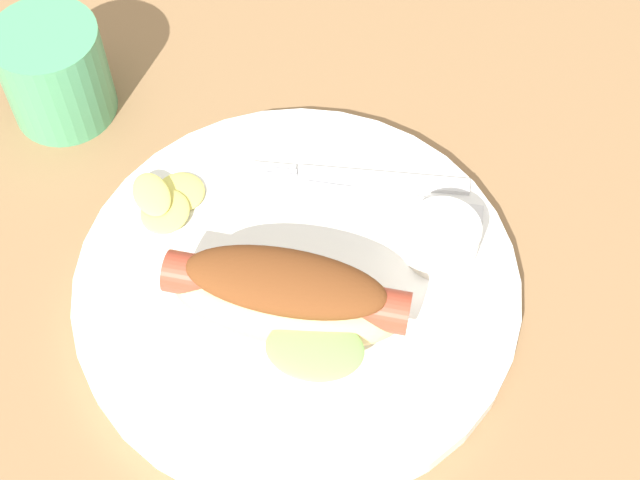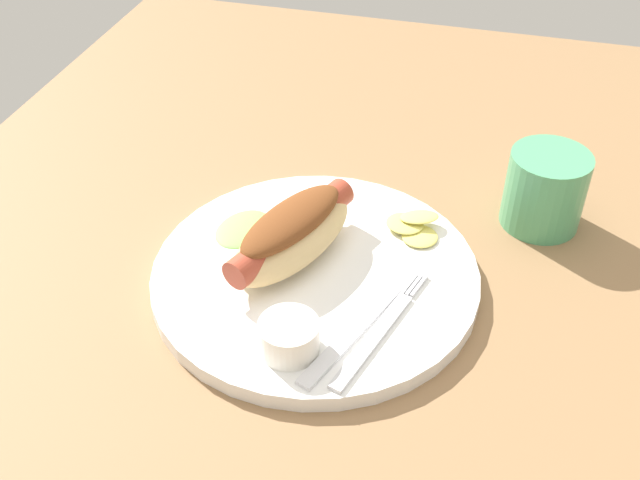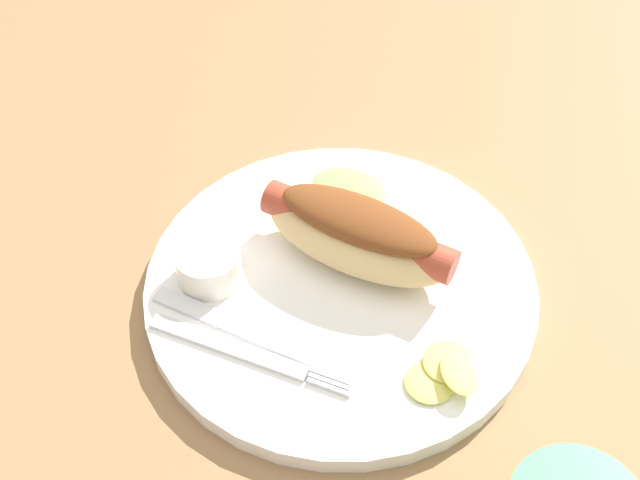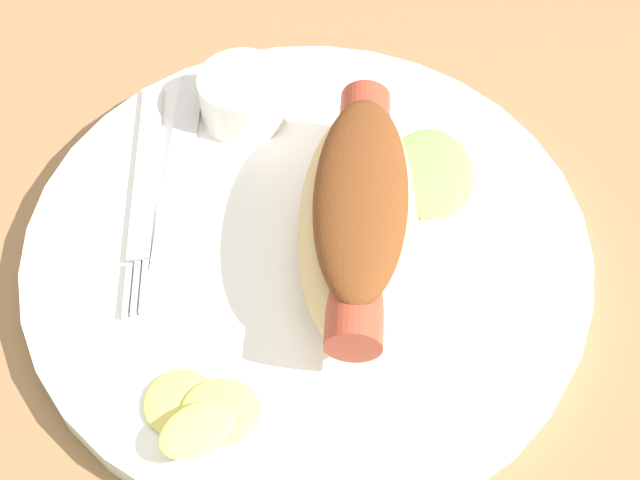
% 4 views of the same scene
% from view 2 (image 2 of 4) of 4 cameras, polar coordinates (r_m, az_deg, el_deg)
% --- Properties ---
extents(ground_plane, '(1.20, 0.90, 0.02)m').
position_cam_2_polar(ground_plane, '(0.71, 0.09, -3.78)').
color(ground_plane, olive).
extents(plate, '(0.30, 0.30, 0.02)m').
position_cam_2_polar(plate, '(0.70, -0.35, -2.67)').
color(plate, white).
rests_on(plate, ground_plane).
extents(hot_dog, '(0.16, 0.13, 0.06)m').
position_cam_2_polar(hot_dog, '(0.69, -2.20, 0.52)').
color(hot_dog, '#DBB77A').
rests_on(hot_dog, plate).
extents(sauce_ramekin, '(0.05, 0.05, 0.03)m').
position_cam_2_polar(sauce_ramekin, '(0.62, -2.33, -7.26)').
color(sauce_ramekin, white).
rests_on(sauce_ramekin, plate).
extents(fork, '(0.15, 0.06, 0.00)m').
position_cam_2_polar(fork, '(0.64, 4.49, -6.80)').
color(fork, silver).
rests_on(fork, plate).
extents(knife, '(0.14, 0.06, 0.00)m').
position_cam_2_polar(knife, '(0.64, 2.51, -6.91)').
color(knife, silver).
rests_on(knife, plate).
extents(chips_pile, '(0.06, 0.06, 0.02)m').
position_cam_2_polar(chips_pile, '(0.74, 7.07, 1.03)').
color(chips_pile, '#DAD061').
rests_on(chips_pile, plate).
extents(drinking_cup, '(0.08, 0.08, 0.08)m').
position_cam_2_polar(drinking_cup, '(0.78, 16.52, 3.63)').
color(drinking_cup, '#4C9E6B').
rests_on(drinking_cup, ground_plane).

